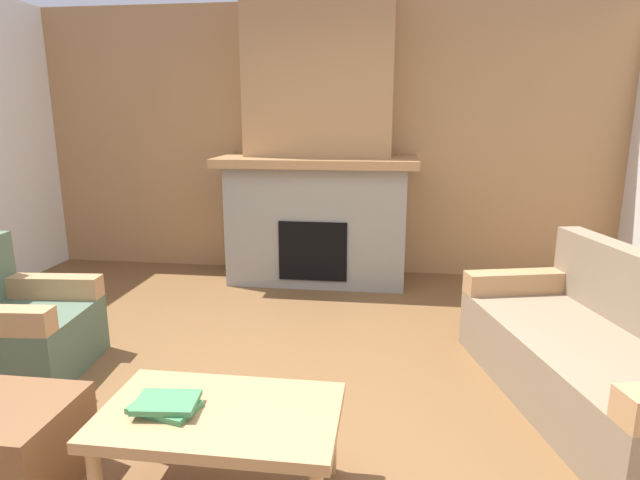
# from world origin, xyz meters

# --- Properties ---
(ground) EXTENTS (9.00, 9.00, 0.00)m
(ground) POSITION_xyz_m (0.00, 0.00, 0.00)
(ground) COLOR brown
(wall_back_wood_panel) EXTENTS (6.00, 0.12, 2.70)m
(wall_back_wood_panel) POSITION_xyz_m (0.00, 3.00, 1.35)
(wall_back_wood_panel) COLOR #A87A4C
(wall_back_wood_panel) RESTS_ON ground
(fireplace) EXTENTS (1.90, 0.82, 2.70)m
(fireplace) POSITION_xyz_m (0.00, 2.62, 1.16)
(fireplace) COLOR gray
(fireplace) RESTS_ON ground
(couch) EXTENTS (1.25, 1.95, 0.85)m
(couch) POSITION_xyz_m (1.92, 0.46, 0.29)
(couch) COLOR #847056
(couch) RESTS_ON ground
(armchair) EXTENTS (0.82, 0.82, 0.85)m
(armchair) POSITION_xyz_m (-1.65, 0.37, 0.29)
(armchair) COLOR #4C604C
(armchair) RESTS_ON ground
(coffee_table) EXTENTS (1.00, 0.60, 0.43)m
(coffee_table) POSITION_xyz_m (0.03, -0.60, 0.38)
(coffee_table) COLOR tan
(coffee_table) RESTS_ON ground
(ottoman) EXTENTS (0.52, 0.52, 0.40)m
(ottoman) POSITION_xyz_m (-0.92, -0.65, 0.20)
(ottoman) COLOR brown
(ottoman) RESTS_ON ground
(book_stack_near_edge) EXTENTS (0.30, 0.23, 0.05)m
(book_stack_near_edge) POSITION_xyz_m (-0.20, -0.63, 0.45)
(book_stack_near_edge) COLOR #3D7F4C
(book_stack_near_edge) RESTS_ON coffee_table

